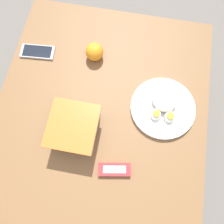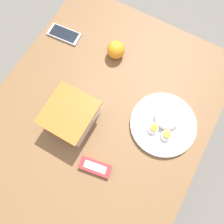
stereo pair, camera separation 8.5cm
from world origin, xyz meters
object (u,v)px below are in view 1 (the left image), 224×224
object	(u,v)px
candy_bar	(114,170)
cell_phone	(38,52)
orange_fruit	(94,52)
rice_plate	(163,106)
food_container	(75,129)

from	to	relation	value
candy_bar	cell_phone	world-z (taller)	candy_bar
orange_fruit	cell_phone	distance (m)	0.26
rice_plate	cell_phone	size ratio (longest dim) A/B	1.71
orange_fruit	cell_phone	world-z (taller)	orange_fruit
candy_bar	rice_plate	bearing A→B (deg)	-28.09
food_container	candy_bar	xyz separation A→B (m)	(-0.11, -0.17, -0.04)
food_container	cell_phone	size ratio (longest dim) A/B	1.21
cell_phone	orange_fruit	bearing A→B (deg)	-84.42
candy_bar	cell_phone	xyz separation A→B (m)	(0.43, 0.42, -0.00)
orange_fruit	cell_phone	bearing A→B (deg)	95.58
candy_bar	cell_phone	size ratio (longest dim) A/B	0.82
food_container	orange_fruit	world-z (taller)	food_container
food_container	candy_bar	bearing A→B (deg)	-123.73
orange_fruit	candy_bar	distance (m)	0.49
orange_fruit	candy_bar	world-z (taller)	orange_fruit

